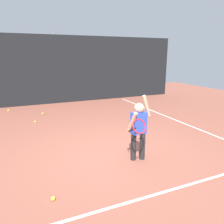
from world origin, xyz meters
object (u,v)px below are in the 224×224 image
tennis_player (139,127)px  tennis_ball_1 (8,110)px  tennis_ball_0 (35,122)px  tennis_ball_2 (53,199)px  tennis_ball_4 (43,114)px

tennis_player → tennis_ball_1: bearing=109.7°
tennis_player → tennis_ball_1: (-2.52, 5.58, -0.69)m
tennis_ball_0 → tennis_ball_1: 2.16m
tennis_ball_2 → tennis_player: bearing=19.5°
tennis_ball_0 → tennis_ball_1: size_ratio=1.00×
tennis_ball_0 → tennis_ball_2: (-0.13, -4.23, 0.00)m
tennis_ball_4 → tennis_player: bearing=-73.3°
tennis_ball_4 → tennis_ball_1: bearing=138.1°
tennis_ball_0 → tennis_ball_4: size_ratio=1.00×
tennis_player → tennis_ball_2: 2.07m
tennis_ball_0 → tennis_ball_2: same height
tennis_player → tennis_ball_0: bearing=111.0°
tennis_ball_1 → tennis_ball_2: (0.68, -6.23, 0.00)m
tennis_ball_0 → tennis_ball_2: 4.24m
tennis_ball_1 → tennis_ball_4: same height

